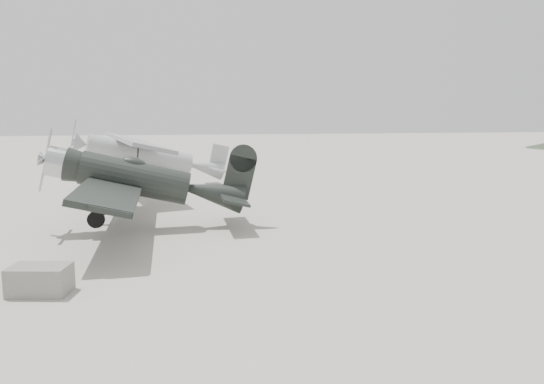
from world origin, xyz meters
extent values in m
plane|color=#9C978A|center=(0.00, 0.00, 0.00)|extent=(160.00, 160.00, 0.00)
cylinder|color=black|center=(-3.88, 4.83, 1.91)|extent=(3.96, 1.39, 1.25)
cone|color=black|center=(-0.95, 4.94, 1.95)|extent=(2.36, 1.24, 1.16)
cylinder|color=#ADAFB1|center=(-6.59, 4.73, 1.91)|extent=(0.84, 1.13, 1.10)
cone|color=#ADAFB1|center=(-7.13, 4.71, 1.91)|extent=(0.33, 0.51, 0.50)
cube|color=#ADAFB1|center=(-7.06, 4.71, 1.91)|extent=(0.06, 0.16, 2.31)
ellipsoid|color=black|center=(-4.06, 4.83, 2.46)|extent=(1.00, 0.64, 0.41)
cube|color=black|center=(-4.50, 4.81, 1.59)|extent=(2.27, 10.74, 0.20)
cube|color=black|center=(-0.23, 4.97, 1.99)|extent=(1.12, 3.77, 0.09)
cube|color=black|center=(-0.10, 4.97, 2.75)|extent=(1.07, 0.13, 1.60)
cylinder|color=black|center=(-4.81, 3.60, 0.37)|extent=(0.61, 0.16, 0.61)
cylinder|color=black|center=(-4.90, 6.00, 0.37)|extent=(0.61, 0.16, 0.61)
cylinder|color=#333333|center=(-4.81, 3.60, 0.97)|extent=(0.10, 0.10, 1.25)
cylinder|color=#333333|center=(-4.90, 6.00, 0.97)|extent=(0.10, 0.10, 1.25)
cylinder|color=black|center=(-0.01, 4.98, 1.57)|extent=(0.20, 0.08, 0.20)
cylinder|color=#96989B|center=(-4.56, 14.84, 1.96)|extent=(5.80, 2.57, 1.20)
cone|color=#96989B|center=(-0.86, 15.78, 1.96)|extent=(2.18, 1.54, 1.09)
cone|color=#96989B|center=(-7.63, 14.06, 1.96)|extent=(0.92, 1.26, 1.14)
cube|color=#96989B|center=(-8.06, 13.95, 1.96)|extent=(0.09, 0.16, 2.40)
cube|color=#96989B|center=(-4.99, 14.73, 2.64)|extent=(4.98, 12.16, 0.20)
cube|color=#96989B|center=(-0.33, 15.92, 2.02)|extent=(1.87, 3.84, 0.09)
cube|color=#96989B|center=(-0.22, 15.95, 2.73)|extent=(0.97, 0.33, 1.42)
cylinder|color=black|center=(-5.11, 13.46, 0.30)|extent=(0.63, 0.30, 0.61)
cylinder|color=black|center=(-5.71, 15.79, 0.30)|extent=(0.63, 0.30, 0.61)
cylinder|color=#333333|center=(-5.11, 13.46, 0.93)|extent=(0.12, 0.12, 1.31)
cylinder|color=#333333|center=(-5.71, 15.79, 0.93)|extent=(0.12, 0.12, 1.31)
cylinder|color=black|center=(-0.12, 15.97, 1.64)|extent=(0.21, 0.12, 0.20)
cube|color=slate|center=(-5.57, -2.00, 0.35)|extent=(1.53, 1.10, 0.70)
camera|label=1|loc=(-1.87, -15.21, 4.49)|focal=35.00mm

